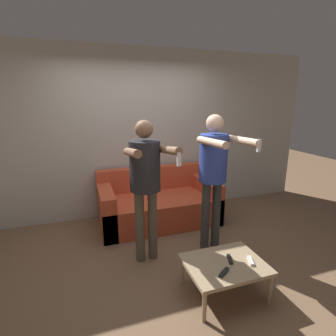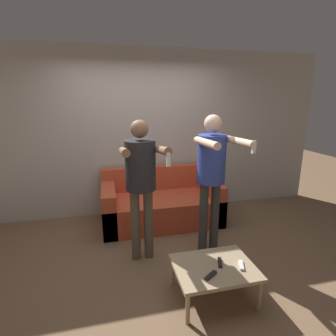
{
  "view_description": "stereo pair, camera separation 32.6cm",
  "coord_description": "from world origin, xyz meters",
  "px_view_note": "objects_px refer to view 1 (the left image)",
  "views": [
    {
      "loc": [
        -0.87,
        -2.66,
        1.9
      ],
      "look_at": [
        0.24,
        0.58,
        1.01
      ],
      "focal_mm": 28.0,
      "sensor_mm": 36.0,
      "label": 1
    },
    {
      "loc": [
        -0.55,
        -2.75,
        1.9
      ],
      "look_at": [
        0.24,
        0.58,
        1.01
      ],
      "focal_mm": 28.0,
      "sensor_mm": 36.0,
      "label": 2
    }
  ],
  "objects_px": {
    "couch": "(158,204)",
    "coffee_table": "(225,266)",
    "remote_near": "(224,272)",
    "remote_mid": "(251,261)",
    "remote_far": "(230,259)",
    "person_standing_left": "(146,175)",
    "person_standing_right": "(214,166)"
  },
  "relations": [
    {
      "from": "couch",
      "to": "coffee_table",
      "type": "height_order",
      "value": "couch"
    },
    {
      "from": "remote_near",
      "to": "remote_mid",
      "type": "height_order",
      "value": "same"
    },
    {
      "from": "couch",
      "to": "remote_far",
      "type": "height_order",
      "value": "couch"
    },
    {
      "from": "remote_near",
      "to": "couch",
      "type": "bearing_deg",
      "value": 91.85
    },
    {
      "from": "remote_near",
      "to": "remote_far",
      "type": "height_order",
      "value": "same"
    },
    {
      "from": "remote_mid",
      "to": "person_standing_left",
      "type": "bearing_deg",
      "value": 133.6
    },
    {
      "from": "coffee_table",
      "to": "remote_near",
      "type": "height_order",
      "value": "remote_near"
    },
    {
      "from": "coffee_table",
      "to": "remote_far",
      "type": "bearing_deg",
      "value": 19.1
    },
    {
      "from": "person_standing_left",
      "to": "person_standing_right",
      "type": "relative_size",
      "value": 0.97
    },
    {
      "from": "person_standing_left",
      "to": "person_standing_right",
      "type": "xyz_separation_m",
      "value": [
        0.86,
        -0.0,
        0.03
      ]
    },
    {
      "from": "remote_near",
      "to": "remote_far",
      "type": "bearing_deg",
      "value": 45.18
    },
    {
      "from": "person_standing_left",
      "to": "remote_mid",
      "type": "xyz_separation_m",
      "value": [
        0.83,
        -0.88,
        -0.72
      ]
    },
    {
      "from": "remote_near",
      "to": "remote_far",
      "type": "distance_m",
      "value": 0.23
    },
    {
      "from": "remote_near",
      "to": "remote_mid",
      "type": "bearing_deg",
      "value": 11.76
    },
    {
      "from": "remote_near",
      "to": "remote_far",
      "type": "xyz_separation_m",
      "value": [
        0.16,
        0.16,
        0.0
      ]
    },
    {
      "from": "couch",
      "to": "remote_mid",
      "type": "distance_m",
      "value": 1.9
    },
    {
      "from": "remote_near",
      "to": "remote_mid",
      "type": "distance_m",
      "value": 0.35
    },
    {
      "from": "person_standing_left",
      "to": "remote_near",
      "type": "height_order",
      "value": "person_standing_left"
    },
    {
      "from": "person_standing_left",
      "to": "person_standing_right",
      "type": "bearing_deg",
      "value": -0.13
    },
    {
      "from": "couch",
      "to": "person_standing_left",
      "type": "height_order",
      "value": "person_standing_left"
    },
    {
      "from": "couch",
      "to": "remote_mid",
      "type": "bearing_deg",
      "value": -77.66
    },
    {
      "from": "coffee_table",
      "to": "remote_far",
      "type": "relative_size",
      "value": 5.05
    },
    {
      "from": "person_standing_left",
      "to": "person_standing_right",
      "type": "distance_m",
      "value": 0.86
    },
    {
      "from": "person_standing_right",
      "to": "remote_far",
      "type": "height_order",
      "value": "person_standing_right"
    },
    {
      "from": "couch",
      "to": "coffee_table",
      "type": "bearing_deg",
      "value": -85.03
    },
    {
      "from": "couch",
      "to": "person_standing_right",
      "type": "distance_m",
      "value": 1.35
    },
    {
      "from": "couch",
      "to": "remote_near",
      "type": "relative_size",
      "value": 12.58
    },
    {
      "from": "couch",
      "to": "remote_mid",
      "type": "height_order",
      "value": "couch"
    },
    {
      "from": "remote_mid",
      "to": "remote_far",
      "type": "xyz_separation_m",
      "value": [
        -0.18,
        0.09,
        0.0
      ]
    },
    {
      "from": "remote_near",
      "to": "remote_mid",
      "type": "relative_size",
      "value": 0.95
    },
    {
      "from": "coffee_table",
      "to": "remote_far",
      "type": "xyz_separation_m",
      "value": [
        0.07,
        0.02,
        0.05
      ]
    },
    {
      "from": "coffee_table",
      "to": "remote_near",
      "type": "bearing_deg",
      "value": -123.96
    }
  ]
}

